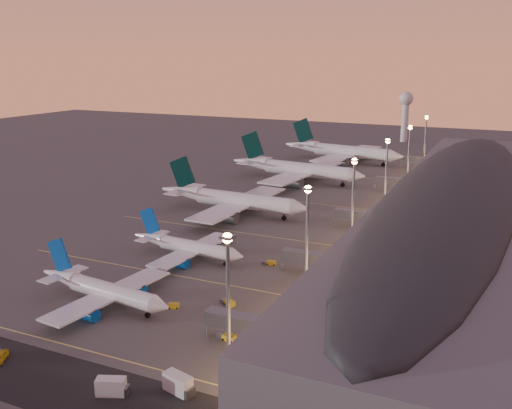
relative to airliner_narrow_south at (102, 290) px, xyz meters
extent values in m
plane|color=#484542|center=(3.09, 26.88, -3.55)|extent=(700.00, 700.00, 0.00)
cylinder|color=silver|center=(3.32, -0.36, 0.06)|extent=(24.04, 6.59, 4.04)
cone|color=silver|center=(17.02, -1.86, 0.06)|extent=(4.24, 4.43, 4.04)
cone|color=silver|center=(-13.81, 1.51, 0.57)|extent=(11.10, 5.18, 4.04)
cube|color=silver|center=(2.17, -0.24, -0.64)|extent=(10.54, 34.58, 0.44)
cylinder|color=#0B4293|center=(3.75, 7.12, -2.01)|extent=(5.66, 3.59, 3.03)
cylinder|color=#0B4293|center=(2.12, -7.76, -2.01)|extent=(5.66, 3.59, 3.03)
cube|color=#0B4293|center=(-13.28, 1.45, 5.81)|extent=(7.43, 1.41, 8.77)
cube|color=silver|center=(-12.52, 1.37, 1.18)|extent=(5.13, 12.59, 0.28)
cylinder|color=black|center=(13.23, -1.44, -2.75)|extent=(0.36, 0.36, 1.60)
cylinder|color=black|center=(13.23, -1.44, -2.99)|extent=(1.20, 0.83, 1.13)
cylinder|color=black|center=(1.72, 2.66, -2.75)|extent=(0.36, 0.36, 1.60)
cylinder|color=black|center=(1.72, 2.66, -2.99)|extent=(1.20, 0.83, 1.13)
cylinder|color=black|center=(1.11, -2.97, -2.75)|extent=(0.36, 0.36, 1.60)
cylinder|color=black|center=(1.11, -2.97, -2.99)|extent=(1.20, 0.83, 1.13)
cylinder|color=silver|center=(4.31, 34.20, -0.10)|extent=(22.90, 5.62, 3.86)
cone|color=silver|center=(17.44, 33.17, -0.10)|extent=(3.95, 4.13, 3.86)
cone|color=silver|center=(-12.09, 35.48, 0.38)|extent=(10.51, 4.65, 3.86)
cube|color=silver|center=(3.22, 34.29, -0.77)|extent=(9.10, 32.92, 0.42)
cylinder|color=#0B4293|center=(4.51, 41.36, -2.08)|extent=(5.33, 3.29, 2.90)
cylinder|color=#0B4293|center=(3.39, 27.10, -2.08)|extent=(5.33, 3.29, 2.90)
cube|color=#0B4293|center=(-11.58, 35.44, 5.39)|extent=(7.10, 1.13, 8.37)
cube|color=silver|center=(-10.85, 35.39, 0.96)|extent=(4.56, 11.95, 0.27)
cylinder|color=black|center=(13.81, 33.46, -2.79)|extent=(0.33, 0.33, 1.52)
cylinder|color=black|center=(13.81, 33.46, -3.01)|extent=(1.13, 0.76, 1.08)
cylinder|color=black|center=(2.70, 37.04, -2.79)|extent=(0.33, 0.33, 1.52)
cylinder|color=black|center=(2.70, 37.04, -3.01)|extent=(1.13, 0.76, 1.08)
cylinder|color=black|center=(2.28, 31.65, -2.79)|extent=(0.33, 0.33, 1.52)
cylinder|color=black|center=(2.28, 31.65, -3.01)|extent=(1.13, 0.76, 1.08)
cylinder|color=silver|center=(-3.94, 81.50, 1.49)|extent=(37.23, 7.21, 5.60)
cone|color=silver|center=(17.54, 80.56, 1.49)|extent=(6.21, 5.85, 5.60)
cone|color=silver|center=(-30.79, 82.67, 2.19)|extent=(16.95, 6.32, 5.60)
cube|color=silver|center=(-5.73, 81.58, 0.51)|extent=(13.10, 54.53, 0.62)
cylinder|color=slate|center=(-4.02, 93.42, -1.38)|extent=(8.54, 4.56, 4.20)
cylinder|color=slate|center=(-5.06, 69.63, -1.38)|extent=(8.54, 4.56, 4.20)
cube|color=black|center=(-29.95, 82.64, 9.42)|extent=(11.07, 1.32, 12.42)
cube|color=silver|center=(-28.76, 82.58, 3.03)|extent=(6.82, 19.72, 0.39)
cylinder|color=black|center=(11.59, 80.82, -2.43)|extent=(0.47, 0.47, 2.24)
cylinder|color=black|center=(11.59, 80.82, -2.77)|extent=(1.61, 1.05, 1.57)
cylinder|color=black|center=(-6.75, 85.55, -2.43)|extent=(0.47, 0.47, 2.24)
cylinder|color=black|center=(-6.75, 85.55, -2.77)|extent=(1.61, 1.05, 1.57)
cylinder|color=black|center=(-7.09, 77.72, -2.43)|extent=(0.47, 0.47, 2.24)
cylinder|color=black|center=(-7.09, 77.72, -2.77)|extent=(1.61, 1.05, 1.57)
cylinder|color=silver|center=(-2.01, 141.65, 2.01)|extent=(41.34, 10.98, 6.18)
cone|color=silver|center=(21.57, 138.84, 2.01)|extent=(7.28, 6.92, 6.18)
cone|color=silver|center=(-31.48, 145.16, 2.79)|extent=(19.07, 8.33, 6.18)
cube|color=silver|center=(-3.97, 141.88, 0.93)|extent=(18.86, 60.76, 0.68)
cylinder|color=slate|center=(-1.11, 154.78, -1.16)|extent=(9.72, 5.70, 4.64)
cylinder|color=slate|center=(-4.22, 128.67, -1.16)|extent=(9.72, 5.70, 4.64)
cube|color=black|center=(-30.56, 145.05, 10.77)|extent=(12.22, 2.36, 13.72)
cube|color=silver|center=(-29.25, 144.89, 3.71)|extent=(9.10, 22.15, 0.43)
cylinder|color=black|center=(15.05, 139.61, -2.32)|extent=(0.55, 0.55, 2.47)
cylinder|color=black|center=(15.05, 139.61, -2.69)|extent=(1.85, 1.28, 1.73)
cylinder|color=black|center=(-4.77, 146.33, -2.32)|extent=(0.55, 0.55, 2.47)
cylinder|color=black|center=(-4.77, 146.33, -2.69)|extent=(1.85, 1.28, 1.73)
cylinder|color=black|center=(-5.79, 137.74, -2.32)|extent=(0.55, 0.55, 2.47)
cylinder|color=black|center=(-5.79, 137.74, -2.69)|extent=(1.85, 1.28, 1.73)
cylinder|color=silver|center=(2.83, 197.20, 2.22)|extent=(42.87, 13.41, 6.41)
cone|color=silver|center=(27.10, 193.08, 2.22)|extent=(7.81, 7.46, 6.41)
cone|color=silver|center=(-27.50, 202.35, 3.02)|extent=(19.95, 9.52, 6.41)
cube|color=silver|center=(0.81, 197.54, 1.09)|extent=(22.50, 63.15, 0.71)
cylinder|color=slate|center=(4.43, 210.75, -1.07)|extent=(10.24, 6.34, 4.81)
cylinder|color=slate|center=(-0.12, 183.88, -1.07)|extent=(10.24, 6.34, 4.81)
cube|color=black|center=(-26.56, 202.19, 11.30)|extent=(12.63, 3.06, 14.23)
cube|color=silver|center=(-25.21, 201.96, 3.98)|extent=(10.47, 23.14, 0.45)
cylinder|color=black|center=(20.38, 194.22, -2.27)|extent=(0.59, 0.59, 2.56)
cylinder|color=black|center=(20.38, 194.22, -2.65)|extent=(1.96, 1.41, 1.79)
cylinder|color=black|center=(0.21, 202.20, -2.27)|extent=(0.59, 0.59, 2.56)
cylinder|color=black|center=(0.21, 202.20, -2.65)|extent=(1.96, 1.41, 1.79)
cylinder|color=black|center=(-1.29, 193.35, -2.27)|extent=(0.59, 0.59, 2.56)
cylinder|color=black|center=(-1.29, 193.35, -2.65)|extent=(1.96, 1.41, 1.79)
cube|color=#545359|center=(65.09, 99.38, 2.45)|extent=(40.00, 255.00, 12.00)
ellipsoid|color=black|center=(65.09, 99.38, 8.45)|extent=(39.00, 253.00, 10.92)
cube|color=#FBA967|center=(44.89, 99.38, 1.45)|extent=(0.40, 244.80, 8.00)
cube|color=slate|center=(37.09, -3.12, 0.95)|extent=(16.00, 3.20, 3.00)
cylinder|color=slate|center=(29.09, -3.12, -1.35)|extent=(0.70, 0.70, 4.40)
cube|color=slate|center=(37.09, 36.88, 0.95)|extent=(16.00, 3.20, 3.00)
cylinder|color=slate|center=(29.09, 36.88, -1.35)|extent=(0.70, 0.70, 4.40)
cube|color=slate|center=(37.09, 81.88, 0.95)|extent=(16.00, 3.20, 3.00)
cylinder|color=slate|center=(29.09, 81.88, -1.35)|extent=(0.70, 0.70, 4.40)
cube|color=slate|center=(37.09, 138.88, 0.95)|extent=(16.00, 3.20, 3.00)
cylinder|color=slate|center=(29.09, 138.88, -1.35)|extent=(0.70, 0.70, 4.40)
cube|color=slate|center=(37.09, 194.88, 0.95)|extent=(16.00, 3.20, 3.00)
cylinder|color=slate|center=(29.09, 194.88, -1.35)|extent=(0.70, 0.70, 4.40)
cylinder|color=slate|center=(39.09, -13.12, 8.95)|extent=(0.70, 0.70, 25.00)
cube|color=slate|center=(39.09, -13.12, 21.65)|extent=(2.20, 2.20, 0.50)
sphere|color=#FFC159|center=(39.09, -13.12, 21.45)|extent=(1.80, 1.80, 1.80)
cylinder|color=slate|center=(39.09, 26.88, 8.95)|extent=(0.70, 0.70, 25.00)
cube|color=slate|center=(39.09, 26.88, 21.65)|extent=(2.20, 2.20, 0.50)
sphere|color=#FFC159|center=(39.09, 26.88, 21.45)|extent=(1.80, 1.80, 1.80)
cylinder|color=slate|center=(39.09, 66.88, 8.95)|extent=(0.70, 0.70, 25.00)
cube|color=slate|center=(39.09, 66.88, 21.65)|extent=(2.20, 2.20, 0.50)
sphere|color=#FFC159|center=(39.09, 66.88, 21.45)|extent=(1.80, 1.80, 1.80)
cylinder|color=slate|center=(39.09, 111.88, 8.95)|extent=(0.70, 0.70, 25.00)
cube|color=slate|center=(39.09, 111.88, 21.65)|extent=(2.20, 2.20, 0.50)
sphere|color=#FFC159|center=(39.09, 111.88, 21.45)|extent=(1.80, 1.80, 1.80)
cylinder|color=slate|center=(39.09, 156.88, 8.95)|extent=(0.70, 0.70, 25.00)
cube|color=slate|center=(39.09, 156.88, 21.65)|extent=(2.20, 2.20, 0.50)
sphere|color=#FFC159|center=(39.09, 156.88, 21.45)|extent=(1.80, 1.80, 1.80)
cylinder|color=slate|center=(39.09, 201.88, 8.95)|extent=(0.70, 0.70, 25.00)
cube|color=slate|center=(39.09, 201.88, 21.65)|extent=(2.20, 2.20, 0.50)
sphere|color=#FFC159|center=(39.09, 201.88, 21.45)|extent=(1.80, 1.80, 1.80)
cylinder|color=silver|center=(13.09, 286.88, 9.45)|extent=(4.40, 4.40, 26.00)
sphere|color=silver|center=(13.09, 286.88, 24.45)|extent=(9.00, 9.00, 9.00)
cube|color=black|center=(3.09, -29.12, -3.55)|extent=(260.00, 16.00, 0.01)
cube|color=#D8C659|center=(3.09, -18.12, -3.54)|extent=(90.00, 0.36, 0.00)
cube|color=#D8C659|center=(3.09, 21.88, -3.54)|extent=(90.00, 0.36, 0.00)
cube|color=#D8C659|center=(3.09, 61.88, -3.54)|extent=(90.00, 0.36, 0.00)
cube|color=#D8C659|center=(3.09, 106.88, -3.54)|extent=(90.00, 0.36, 0.00)
cube|color=#D8C659|center=(3.09, 161.88, -3.54)|extent=(90.00, 0.36, 0.00)
cube|color=gold|center=(33.86, -3.03, -2.97)|extent=(2.67, 1.79, 1.17)
cube|color=slate|center=(31.96, -2.87, -3.13)|extent=(1.59, 1.50, 0.85)
cylinder|color=black|center=(34.87, -2.32, -3.32)|extent=(0.48, 0.23, 0.47)
cylinder|color=black|center=(34.74, -3.90, -3.32)|extent=(0.48, 0.23, 0.47)
cylinder|color=black|center=(32.97, -2.16, -3.32)|extent=(0.48, 0.23, 0.47)
cylinder|color=black|center=(32.84, -3.74, -3.32)|extent=(0.48, 0.23, 0.47)
cube|color=gold|center=(15.64, 5.13, -3.03)|extent=(2.62, 2.09, 1.04)
cube|color=slate|center=(14.03, 4.57, -3.17)|extent=(1.66, 1.60, 0.76)
cylinder|color=black|center=(16.21, 6.08, -3.34)|extent=(0.45, 0.30, 0.42)
cylinder|color=black|center=(16.68, 4.74, -3.34)|extent=(0.45, 0.30, 0.42)
cylinder|color=black|center=(14.60, 5.52, -3.34)|extent=(0.45, 0.30, 0.42)
cylinder|color=black|center=(15.07, 4.18, -3.34)|extent=(0.45, 0.30, 0.42)
cube|color=gold|center=(24.68, 39.38, -3.02)|extent=(2.57, 1.87, 1.07)
cube|color=slate|center=(22.96, 39.05, -3.16)|extent=(1.58, 1.50, 0.78)
cylinder|color=black|center=(25.41, 40.26, -3.34)|extent=(0.45, 0.25, 0.43)
cylinder|color=black|center=(25.68, 38.82, -3.34)|extent=(0.45, 0.25, 0.43)
cylinder|color=black|center=(23.68, 39.93, -3.34)|extent=(0.45, 0.25, 0.43)
cylinder|color=black|center=(23.96, 38.49, -3.34)|extent=(0.45, 0.25, 0.43)
cube|color=silver|center=(24.71, -27.97, -2.05)|extent=(5.31, 3.80, 3.01)
cube|color=slate|center=(26.67, -27.17, -2.76)|extent=(2.21, 2.40, 1.59)
cube|color=silver|center=(34.38, -22.64, -1.94)|extent=(5.63, 3.50, 3.23)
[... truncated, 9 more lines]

